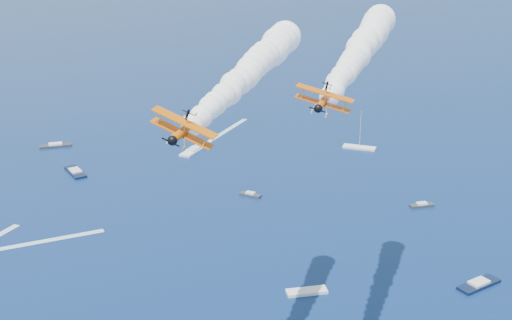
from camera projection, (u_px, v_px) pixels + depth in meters
name	position (u px, v px, depth m)	size (l,w,h in m)	color
biplane_lead	(324.00, 101.00, 87.74)	(6.84, 7.68, 4.62)	#D55404
biplane_trail	(183.00, 131.00, 81.65)	(7.47, 8.38, 5.05)	#DC5F04
smoke_trail_lead	(359.00, 52.00, 109.45)	(35.61, 38.64, 9.65)	white
smoke_trail_trail	(248.00, 72.00, 103.47)	(35.14, 39.06, 9.65)	white
spectator_boats	(79.00, 233.00, 179.99)	(211.29, 167.98, 0.70)	white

